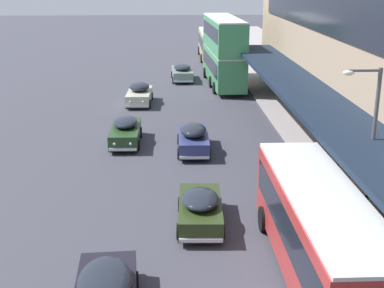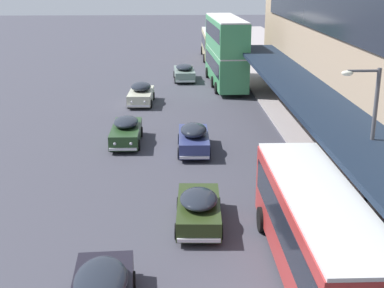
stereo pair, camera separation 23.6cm
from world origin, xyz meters
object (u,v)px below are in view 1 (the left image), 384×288
object	(u,v)px
sedan_oncoming_rear	(126,131)
sedan_oncoming_front	(193,138)
transit_bus_kerbside_far	(320,228)
transit_bus_kerbside_rear	(211,43)
street_lamp	(369,136)
transit_bus_kerbside_front	(223,49)
sedan_far_back	(139,94)
sedan_lead_mid	(200,208)
sedan_trailing_mid	(182,72)

from	to	relation	value
sedan_oncoming_rear	sedan_oncoming_front	distance (m)	4.35
transit_bus_kerbside_far	sedan_oncoming_front	xyz separation A→B (m)	(-3.50, 13.49, -1.01)
transit_bus_kerbside_rear	transit_bus_kerbside_far	size ratio (longest dim) A/B	0.96
transit_bus_kerbside_far	street_lamp	xyz separation A→B (m)	(2.76, 3.58, 2.07)
transit_bus_kerbside_front	transit_bus_kerbside_far	world-z (taller)	transit_bus_kerbside_front
sedan_oncoming_rear	street_lamp	xyz separation A→B (m)	(10.25, -11.63, 3.11)
transit_bus_kerbside_rear	sedan_far_back	bearing A→B (deg)	-108.14
sedan_lead_mid	street_lamp	world-z (taller)	street_lamp
transit_bus_kerbside_front	transit_bus_kerbside_far	size ratio (longest dim) A/B	1.10
sedan_far_back	sedan_oncoming_front	size ratio (longest dim) A/B	1.01
sedan_far_back	sedan_oncoming_front	xyz separation A→B (m)	(3.62, -11.86, -0.00)
sedan_oncoming_rear	sedan_far_back	xyz separation A→B (m)	(0.37, 10.14, 0.04)
transit_bus_kerbside_rear	sedan_oncoming_front	size ratio (longest dim) A/B	2.19
sedan_oncoming_front	sedan_lead_mid	bearing A→B (deg)	-91.17
transit_bus_kerbside_front	transit_bus_kerbside_rear	bearing A→B (deg)	89.32
transit_bus_kerbside_far	street_lamp	distance (m)	4.97
sedan_lead_mid	sedan_far_back	world-z (taller)	sedan_far_back
transit_bus_kerbside_front	sedan_trailing_mid	size ratio (longest dim) A/B	2.37
sedan_lead_mid	transit_bus_kerbside_front	bearing A→B (deg)	82.21
sedan_lead_mid	street_lamp	xyz separation A→B (m)	(6.46, -0.51, 3.14)
transit_bus_kerbside_front	sedan_lead_mid	bearing A→B (deg)	-97.79
transit_bus_kerbside_far	sedan_oncoming_front	world-z (taller)	transit_bus_kerbside_far
sedan_lead_mid	sedan_trailing_mid	world-z (taller)	sedan_trailing_mid
transit_bus_kerbside_front	street_lamp	size ratio (longest dim) A/B	1.78
transit_bus_kerbside_front	sedan_far_back	size ratio (longest dim) A/B	2.49
transit_bus_kerbside_far	transit_bus_kerbside_front	bearing A→B (deg)	89.73
transit_bus_kerbside_far	sedan_oncoming_front	bearing A→B (deg)	104.56
sedan_far_back	street_lamp	bearing A→B (deg)	-65.58
transit_bus_kerbside_front	transit_bus_kerbside_rear	world-z (taller)	transit_bus_kerbside_front
transit_bus_kerbside_far	sedan_far_back	distance (m)	26.35
sedan_oncoming_rear	transit_bus_kerbside_front	bearing A→B (deg)	65.81
transit_bus_kerbside_front	street_lamp	world-z (taller)	street_lamp
transit_bus_kerbside_front	sedan_trailing_mid	xyz separation A→B (m)	(-3.65, 2.42, -2.48)
sedan_oncoming_front	street_lamp	size ratio (longest dim) A/B	0.71
street_lamp	transit_bus_kerbside_front	bearing A→B (deg)	95.20
transit_bus_kerbside_front	transit_bus_kerbside_rear	xyz separation A→B (m)	(0.19, 15.91, -1.39)
street_lamp	sedan_oncoming_front	bearing A→B (deg)	122.31
sedan_trailing_mid	sedan_oncoming_front	world-z (taller)	sedan_oncoming_front
sedan_trailing_mid	street_lamp	distance (m)	31.85
sedan_far_back	street_lamp	xyz separation A→B (m)	(9.88, -21.77, 3.07)
transit_bus_kerbside_far	sedan_trailing_mid	distance (m)	34.85
sedan_lead_mid	sedan_far_back	distance (m)	21.53
transit_bus_kerbside_far	street_lamp	world-z (taller)	street_lamp
transit_bus_kerbside_front	sedan_trailing_mid	world-z (taller)	transit_bus_kerbside_front
transit_bus_kerbside_rear	sedan_oncoming_front	world-z (taller)	transit_bus_kerbside_rear
sedan_oncoming_front	sedan_trailing_mid	bearing A→B (deg)	89.97
sedan_trailing_mid	sedan_oncoming_front	size ratio (longest dim) A/B	1.06
sedan_lead_mid	transit_bus_kerbside_far	bearing A→B (deg)	-47.88
sedan_lead_mid	sedan_oncoming_rear	world-z (taller)	sedan_oncoming_rear
transit_bus_kerbside_front	sedan_far_back	bearing A→B (deg)	-136.58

